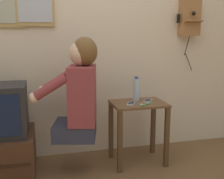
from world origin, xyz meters
TOP-DOWN VIEW (x-y plane):
  - wall_back at (0.00, 1.08)m, footprint 6.80×0.05m
  - side_table at (0.53, 0.69)m, footprint 0.50×0.38m
  - person at (-0.03, 0.62)m, footprint 0.60×0.49m
  - wall_phone_antique at (1.19, 0.99)m, footprint 0.25×0.19m
  - cell_phone_held at (0.45, 0.64)m, footprint 0.11×0.14m
  - cell_phone_spare at (0.63, 0.71)m, footprint 0.12×0.14m
  - water_bottle at (0.54, 0.77)m, footprint 0.07×0.07m
  - toothbrush at (0.56, 0.58)m, footprint 0.15×0.10m

SIDE VIEW (x-z plane):
  - side_table at x=0.53m, z-range 0.15..0.74m
  - cell_phone_held at x=0.45m, z-range 0.60..0.61m
  - cell_phone_spare at x=0.63m, z-range 0.60..0.61m
  - toothbrush at x=0.56m, z-range 0.59..0.62m
  - water_bottle at x=0.54m, z-range 0.59..0.82m
  - person at x=-0.03m, z-range 0.31..1.18m
  - wall_back at x=0.00m, z-range 0.00..2.55m
  - wall_phone_antique at x=1.19m, z-range 1.01..1.82m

